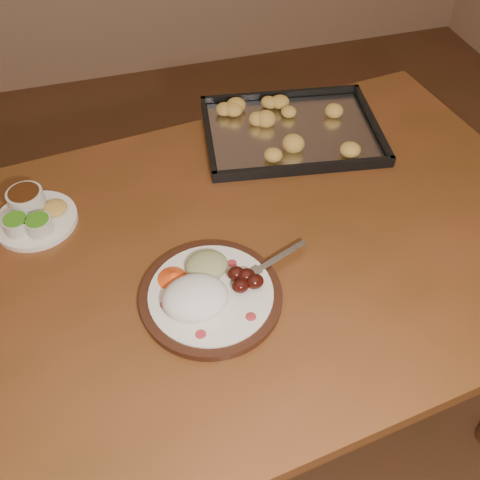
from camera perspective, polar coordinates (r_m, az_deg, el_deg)
name	(u,v)px	position (r m, az deg, el deg)	size (l,w,h in m)	color
ground	(219,397)	(1.76, -2.20, -16.39)	(4.00, 4.00, 0.00)	brown
dining_table	(225,279)	(1.18, -1.63, -4.21)	(1.59, 1.07, 0.75)	brown
dinner_plate	(207,292)	(1.01, -3.55, -5.58)	(0.35, 0.27, 0.06)	black
condiment_saucer	(32,214)	(1.23, -21.26, 2.56)	(0.18, 0.18, 0.06)	white
baking_tray	(291,130)	(1.39, 5.50, 11.63)	(0.48, 0.38, 0.05)	black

